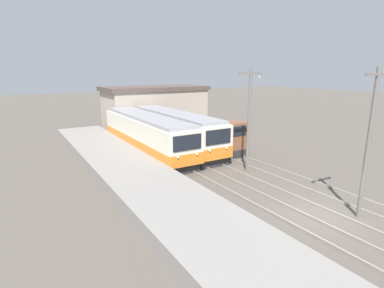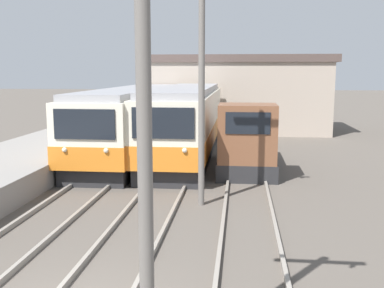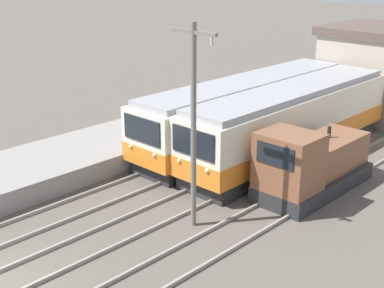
{
  "view_description": "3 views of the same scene",
  "coord_description": "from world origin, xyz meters",
  "views": [
    {
      "loc": [
        -12.75,
        -8.65,
        7.19
      ],
      "look_at": [
        -0.96,
        10.65,
        1.68
      ],
      "focal_mm": 28.0,
      "sensor_mm": 36.0,
      "label": 1
    },
    {
      "loc": [
        2.92,
        -6.77,
        4.28
      ],
      "look_at": [
        1.07,
        10.25,
        1.5
      ],
      "focal_mm": 42.0,
      "sensor_mm": 36.0,
      "label": 2
    },
    {
      "loc": [
        13.85,
        -5.52,
        9.43
      ],
      "look_at": [
        -1.05,
        10.05,
        1.79
      ],
      "focal_mm": 50.0,
      "sensor_mm": 36.0,
      "label": 3
    }
  ],
  "objects": [
    {
      "name": "catenary_mast_near",
      "position": [
        1.71,
        -1.19,
        4.02
      ],
      "size": [
        2.0,
        0.2,
        7.4
      ],
      "color": "slate",
      "rests_on": "ground"
    },
    {
      "name": "track_right",
      "position": [
        3.2,
        0.0,
        0.07
      ],
      "size": [
        1.54,
        60.0,
        0.14
      ],
      "color": "gray",
      "rests_on": "ground"
    },
    {
      "name": "commuter_train_center",
      "position": [
        0.2,
        15.68,
        1.64
      ],
      "size": [
        2.84,
        13.89,
        3.51
      ],
      "color": "#28282B",
      "rests_on": "ground"
    },
    {
      "name": "track_center",
      "position": [
        0.2,
        0.0,
        0.07
      ],
      "size": [
        1.54,
        60.0,
        0.14
      ],
      "color": "gray",
      "rests_on": "ground"
    },
    {
      "name": "ground_plane",
      "position": [
        0.0,
        0.0,
        0.0
      ],
      "size": [
        200.0,
        200.0,
        0.0
      ],
      "primitive_type": "plane",
      "color": "#564F47"
    },
    {
      "name": "shunting_locomotive",
      "position": [
        3.2,
        12.73,
        1.21
      ],
      "size": [
        2.4,
        5.94,
        3.0
      ],
      "color": "#28282B",
      "rests_on": "ground"
    },
    {
      "name": "commuter_train_left",
      "position": [
        -2.6,
        15.88,
        1.61
      ],
      "size": [
        2.84,
        14.72,
        3.44
      ],
      "color": "#28282B",
      "rests_on": "ground"
    },
    {
      "name": "platform_left",
      "position": [
        -6.25,
        0.0,
        0.46
      ],
      "size": [
        4.5,
        54.0,
        0.92
      ],
      "primitive_type": "cube",
      "color": "gray",
      "rests_on": "ground"
    },
    {
      "name": "track_left",
      "position": [
        -2.6,
        0.0,
        0.07
      ],
      "size": [
        1.54,
        60.0,
        0.14
      ],
      "color": "gray",
      "rests_on": "ground"
    },
    {
      "name": "station_building",
      "position": [
        2.92,
        26.0,
        2.71
      ],
      "size": [
        12.6,
        6.3,
        5.38
      ],
      "color": "#AD9E8E",
      "rests_on": "ground"
    },
    {
      "name": "catenary_mast_mid",
      "position": [
        1.71,
        7.25,
        4.02
      ],
      "size": [
        2.0,
        0.2,
        7.4
      ],
      "color": "slate",
      "rests_on": "ground"
    }
  ]
}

